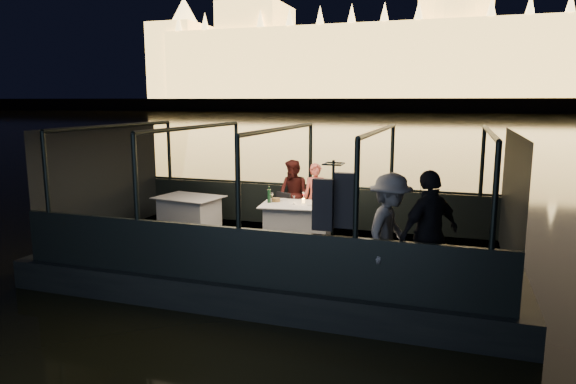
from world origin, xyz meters
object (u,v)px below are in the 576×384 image
(chair_port_left, at_px, (281,212))
(dining_table_central, at_px, (298,222))
(chair_port_right, at_px, (320,213))
(coat_stand, at_px, (332,231))
(passenger_dark, at_px, (429,239))
(dining_table_aft, at_px, (189,212))
(wine_bottle, at_px, (269,195))
(person_woman_coral, at_px, (316,198))
(person_man_maroon, at_px, (294,195))
(passenger_stripe, at_px, (390,235))

(chair_port_left, bearing_deg, dining_table_central, -20.98)
(chair_port_right, relative_size, coat_stand, 0.44)
(chair_port_right, height_order, passenger_dark, passenger_dark)
(chair_port_right, bearing_deg, coat_stand, -61.20)
(dining_table_central, relative_size, dining_table_aft, 1.06)
(dining_table_aft, distance_m, passenger_dark, 5.81)
(dining_table_aft, bearing_deg, dining_table_central, -4.74)
(coat_stand, bearing_deg, wine_bottle, 128.42)
(person_woman_coral, distance_m, person_man_maroon, 0.55)
(passenger_stripe, bearing_deg, passenger_dark, -84.34)
(chair_port_left, height_order, coat_stand, coat_stand)
(chair_port_left, xyz_separation_m, person_man_maroon, (0.16, 0.40, 0.30))
(passenger_dark, bearing_deg, dining_table_central, -88.86)
(person_man_maroon, xyz_separation_m, passenger_stripe, (2.49, -3.11, 0.10))
(person_woman_coral, bearing_deg, coat_stand, -85.02)
(person_man_maroon, height_order, passenger_stripe, passenger_stripe)
(chair_port_right, xyz_separation_m, passenger_dark, (2.40, -2.97, 0.40))
(chair_port_right, bearing_deg, person_woman_coral, 153.04)
(chair_port_left, bearing_deg, wine_bottle, -70.36)
(passenger_stripe, distance_m, passenger_dark, 0.57)
(chair_port_left, relative_size, chair_port_right, 0.98)
(dining_table_aft, xyz_separation_m, passenger_dark, (5.25, -2.44, 0.47))
(wine_bottle, bearing_deg, coat_stand, -51.58)
(passenger_stripe, bearing_deg, chair_port_right, 44.56)
(chair_port_right, relative_size, passenger_dark, 0.46)
(chair_port_left, bearing_deg, person_woman_coral, 46.23)
(dining_table_aft, relative_size, person_woman_coral, 0.92)
(wine_bottle, bearing_deg, passenger_stripe, -38.16)
(passenger_stripe, height_order, wine_bottle, passenger_stripe)
(coat_stand, xyz_separation_m, passenger_dark, (1.38, 0.19, -0.05))
(dining_table_aft, distance_m, chair_port_left, 2.06)
(dining_table_aft, distance_m, person_man_maroon, 2.34)
(dining_table_aft, bearing_deg, passenger_stripe, -26.88)
(dining_table_aft, height_order, passenger_stripe, passenger_stripe)
(person_woman_coral, xyz_separation_m, passenger_dark, (2.52, -3.06, 0.10))
(coat_stand, xyz_separation_m, person_woman_coral, (-1.14, 3.26, -0.15))
(chair_port_left, xyz_separation_m, passenger_stripe, (2.65, -2.72, 0.40))
(passenger_dark, bearing_deg, coat_stand, -41.02)
(person_woman_coral, xyz_separation_m, passenger_stripe, (1.95, -3.00, 0.10))
(coat_stand, height_order, person_woman_coral, coat_stand)
(dining_table_central, xyz_separation_m, dining_table_aft, (-2.58, 0.21, 0.00))
(chair_port_left, xyz_separation_m, person_woman_coral, (0.70, 0.28, 0.30))
(dining_table_central, xyz_separation_m, coat_stand, (1.29, -2.42, 0.51))
(person_man_maroon, relative_size, wine_bottle, 4.58)
(chair_port_left, bearing_deg, passenger_dark, -16.50)
(coat_stand, relative_size, wine_bottle, 5.86)
(passenger_dark, distance_m, wine_bottle, 3.93)
(chair_port_right, relative_size, person_woman_coral, 0.57)
(dining_table_central, height_order, chair_port_right, chair_port_right)
(coat_stand, bearing_deg, chair_port_right, 107.85)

